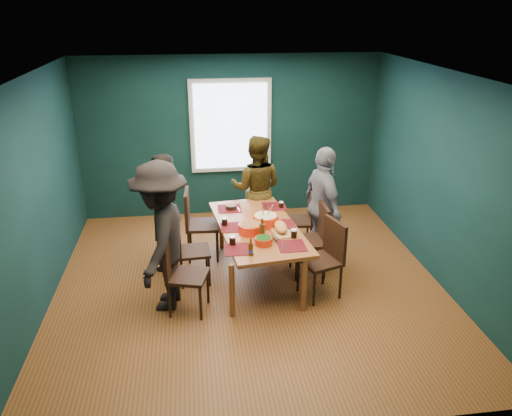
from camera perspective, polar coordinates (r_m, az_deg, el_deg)
The scene contains 26 objects.
room at distance 6.33m, azimuth -1.14°, elevation 3.24°, with size 5.01×5.01×2.71m.
dining_table at distance 6.56m, azimuth 0.22°, elevation -2.62°, with size 1.20×2.05×0.74m.
chair_left_far at distance 7.15m, azimuth -6.92°, elevation -1.25°, with size 0.49×0.49×1.03m.
chair_left_mid at distance 6.55m, azimuth -7.91°, elevation -4.31°, with size 0.43×0.43×0.91m.
chair_left_near at distance 5.96m, azimuth -8.68°, elevation -6.86°, with size 0.54×0.54×0.96m.
chair_right_far at distance 7.39m, azimuth 5.47°, elevation -0.82°, with size 0.46×0.46×0.94m.
chair_right_mid at distance 6.73m, azimuth 6.78°, elevation -3.00°, with size 0.45×0.45×0.99m.
chair_right_near at distance 6.28m, azimuth 8.10°, elevation -5.08°, with size 0.57×0.57×0.99m.
person_far_left at distance 6.87m, azimuth -10.64°, elevation -0.52°, with size 0.60×0.39×1.64m, color black.
person_back at distance 7.61m, azimuth 0.05°, elevation 2.25°, with size 0.80×0.62×1.65m, color black.
person_right at distance 6.97m, azimuth 7.67°, elevation 0.22°, with size 0.98×0.41×1.68m, color silver.
person_near_left at distance 5.94m, azimuth -10.75°, elevation -3.27°, with size 1.18×0.68×1.83m, color black.
bowl_salad at distance 6.32m, azimuth -0.63°, elevation -2.29°, with size 0.31×0.31×0.13m.
bowl_dumpling at distance 6.54m, azimuth 1.09°, elevation -1.34°, with size 0.33×0.33×0.31m.
bowl_herbs at distance 6.03m, azimuth 0.86°, elevation -3.74°, with size 0.21×0.21×0.09m.
cutting_board at distance 6.36m, azimuth 2.83°, elevation -2.28°, with size 0.30×0.55×0.12m.
small_bowl at distance 7.06m, azimuth -2.87°, elevation 0.13°, with size 0.15×0.15×0.06m.
beer_bottle_a at distance 5.77m, azimuth -0.60°, elevation -4.74°, with size 0.06×0.06×0.21m.
beer_bottle_b at distance 6.15m, azimuth 0.71°, elevation -2.60°, with size 0.07×0.07×0.27m.
cola_glass_a at distance 6.02m, azimuth -2.71°, elevation -3.68°, with size 0.08×0.08×0.11m.
cola_glass_b at distance 6.21m, azimuth 4.36°, elevation -2.88°, with size 0.08×0.08×0.11m.
cola_glass_c at distance 7.10m, azimuth 2.90°, elevation 0.41°, with size 0.06×0.06×0.09m.
cola_glass_d at distance 6.54m, azimuth -3.62°, elevation -1.52°, with size 0.08×0.08×0.11m.
napkin_a at distance 6.68m, azimuth 3.14°, elevation -1.51°, with size 0.14×0.14×0.00m, color #EB7963.
napkin_b at distance 6.18m, azimuth -2.37°, elevation -3.57°, with size 0.13×0.13×0.00m, color #EB7963.
napkin_c at distance 5.96m, azimuth 4.53°, elevation -4.66°, with size 0.15×0.15×0.00m, color #EB7963.
Camera 1 is at (-0.67, -5.67, 3.46)m, focal length 35.00 mm.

